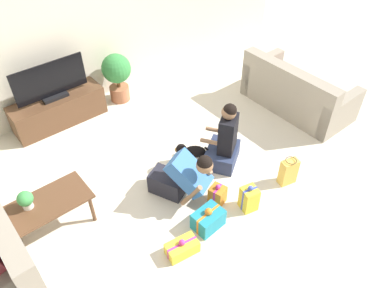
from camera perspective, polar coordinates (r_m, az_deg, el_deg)
The scene contains 16 objects.
ground_plane at distance 4.92m, azimuth -0.23°, elevation -6.31°, with size 16.00×16.00×0.00m, color beige.
wall_back at distance 6.07m, azimuth -16.94°, elevation 17.02°, with size 8.40×0.06×2.60m.
sofa_right at distance 6.28m, azimuth 15.60°, elevation 7.57°, with size 0.86×1.73×0.82m.
coffee_table at distance 4.48m, azimuth -21.32°, elevation -8.87°, with size 0.97×0.50×0.45m.
tv_console at distance 6.13m, azimuth -19.65°, elevation 4.92°, with size 1.39×0.45×0.46m.
tv at distance 5.88m, azimuth -20.71°, elevation 8.67°, with size 1.08×0.20×0.57m.
potted_plant_back_right at distance 6.27m, azimuth -11.36°, elevation 10.49°, with size 0.47×0.47×0.83m.
person_kneeling at distance 4.55m, azimuth -1.45°, elevation -5.01°, with size 0.60×0.84×0.80m.
person_sitting at distance 5.01m, azimuth 5.00°, elevation 0.24°, with size 0.65×0.62×0.98m.
dog at distance 5.09m, azimuth -0.15°, elevation -1.13°, with size 0.40×0.35×0.32m.
gift_box_a at distance 4.43m, azimuth 2.48°, elevation -11.38°, with size 0.37×0.28×0.31m.
gift_box_b at distance 4.61m, azimuth 8.68°, elevation -8.20°, with size 0.22×0.23×0.38m.
gift_box_c at distance 4.26m, azimuth -1.51°, elevation -15.51°, with size 0.38×0.25×0.21m.
gift_box_d at distance 4.66m, azimuth 3.90°, elevation -7.73°, with size 0.22×0.23×0.30m.
gift_bag_a at distance 4.99m, azimuth 14.47°, elevation -4.11°, with size 0.25×0.17×0.40m.
tabletop_plant at distance 4.38m, azimuth -24.04°, elevation -7.75°, with size 0.17×0.17×0.22m.
Camera 1 is at (-2.09, -2.57, 3.65)m, focal length 35.00 mm.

